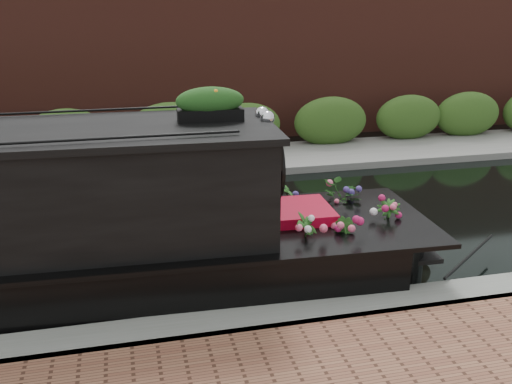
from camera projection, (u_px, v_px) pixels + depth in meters
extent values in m
plane|color=black|center=(191.00, 234.00, 9.98)|extent=(80.00, 80.00, 0.00)
cube|color=gray|center=(225.00, 338.00, 6.94)|extent=(40.00, 0.60, 0.50)
cube|color=slate|center=(169.00, 168.00, 13.84)|extent=(40.00, 2.40, 0.34)
cube|color=#2F511B|center=(166.00, 158.00, 14.67)|extent=(40.00, 1.10, 2.80)
cube|color=#52241B|center=(160.00, 140.00, 16.60)|extent=(40.00, 1.00, 8.00)
cube|color=#B10722|center=(264.00, 175.00, 8.04)|extent=(0.14, 1.90, 1.47)
cube|color=black|center=(166.00, 201.00, 6.81)|extent=(0.98, 0.07, 0.60)
cube|color=#B10722|center=(300.00, 224.00, 8.42)|extent=(0.91, 1.01, 0.54)
sphere|color=silver|center=(268.00, 118.00, 7.63)|extent=(0.20, 0.20, 0.20)
sphere|color=silver|center=(262.00, 114.00, 7.91)|extent=(0.20, 0.20, 0.20)
cube|color=black|center=(210.00, 115.00, 7.59)|extent=(0.89, 0.32, 0.16)
ellipsoid|color=orange|center=(210.00, 99.00, 7.52)|extent=(0.96, 0.31, 0.26)
imported|color=#22521B|center=(306.00, 239.00, 7.68)|extent=(0.45, 0.46, 0.73)
imported|color=#22521B|center=(344.00, 240.00, 7.81)|extent=(0.37, 0.40, 0.60)
imported|color=#22521B|center=(344.00, 202.00, 9.09)|extent=(0.71, 0.64, 0.69)
imported|color=#22521B|center=(387.00, 222.00, 8.37)|extent=(0.49, 0.49, 0.64)
imported|color=#22521B|center=(287.00, 201.00, 9.17)|extent=(0.34, 0.41, 0.66)
cylinder|color=#816243|center=(414.00, 246.00, 9.02)|extent=(0.40, 0.45, 0.40)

